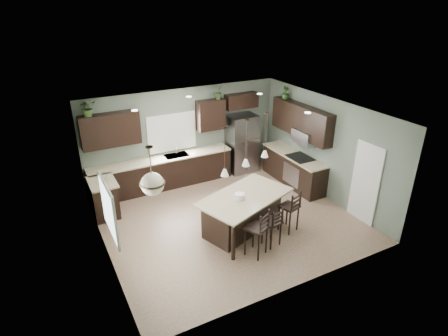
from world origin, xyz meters
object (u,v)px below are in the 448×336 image
bar_stool_right (289,211)px  plant_back_left (87,108)px  kitchen_island (244,213)px  bar_stool_center (272,226)px  serving_dish (239,196)px  refrigerator (241,143)px  bar_stool_left (256,232)px

bar_stool_right → plant_back_left: size_ratio=2.36×
bar_stool_right → plant_back_left: plant_back_left is taller
kitchen_island → plant_back_left: 4.71m
bar_stool_center → plant_back_left: size_ratio=2.16×
serving_dish → bar_stool_right: size_ratio=0.22×
kitchen_island → serving_dish: bearing=-180.0°
plant_back_left → kitchen_island: bearing=-48.5°
plant_back_left → bar_stool_center: bearing=-52.7°
kitchen_island → plant_back_left: size_ratio=4.85×
bar_stool_right → plant_back_left: (-3.70, 3.65, 2.09)m
refrigerator → serving_dish: size_ratio=7.71×
bar_stool_left → serving_dish: bearing=58.0°
refrigerator → plant_back_left: size_ratio=4.06×
kitchen_island → refrigerator: bearing=41.7°
refrigerator → bar_stool_center: refrigerator is taller
bar_stool_left → plant_back_left: (-2.51, 4.08, 2.06)m
refrigerator → bar_stool_right: refrigerator is taller
refrigerator → bar_stool_left: size_ratio=1.64×
bar_stool_right → kitchen_island: bearing=135.0°
kitchen_island → serving_dish: serving_dish is taller
refrigerator → plant_back_left: plant_back_left is taller
serving_dish → bar_stool_center: (0.42, -0.74, -0.50)m
serving_dish → bar_stool_left: 0.98m
bar_stool_left → bar_stool_center: size_ratio=1.15×
kitchen_island → bar_stool_left: 0.98m
bar_stool_center → bar_stool_right: (0.69, 0.30, 0.05)m
serving_dish → plant_back_left: bearing=128.9°
bar_stool_center → bar_stool_right: size_ratio=0.92×
refrigerator → kitchen_island: (-1.65, -3.01, -0.46)m
refrigerator → bar_stool_center: size_ratio=1.88×
refrigerator → bar_stool_left: 4.40m
serving_dish → bar_stool_right: 1.28m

